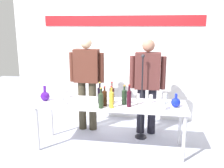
# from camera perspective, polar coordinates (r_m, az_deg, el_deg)

# --- Properties ---
(ground_plane) EXTENTS (10.00, 10.00, 0.00)m
(ground_plane) POSITION_cam_1_polar(r_m,az_deg,el_deg) (4.10, -0.34, -14.18)
(ground_plane) COLOR #AAAEBF
(back_wall) EXTENTS (4.46, 0.11, 3.00)m
(back_wall) POSITION_cam_1_polar(r_m,az_deg,el_deg) (5.05, 2.28, 8.84)
(back_wall) COLOR white
(back_wall) RESTS_ON ground
(display_table) EXTENTS (2.29, 0.64, 0.74)m
(display_table) POSITION_cam_1_polar(r_m,az_deg,el_deg) (3.84, -0.36, -5.18)
(display_table) COLOR silver
(display_table) RESTS_ON ground
(decanter_blue_left) EXTENTS (0.15, 0.15, 0.24)m
(decanter_blue_left) POSITION_cam_1_polar(r_m,az_deg,el_deg) (4.05, -15.00, -2.61)
(decanter_blue_left) COLOR #46148C
(decanter_blue_left) RESTS_ON display_table
(decanter_blue_right) EXTENTS (0.14, 0.14, 0.20)m
(decanter_blue_right) POSITION_cam_1_polar(r_m,az_deg,el_deg) (3.73, 14.34, -4.06)
(decanter_blue_right) COLOR #1224AF
(decanter_blue_right) RESTS_ON display_table
(presenter_left) EXTENTS (0.63, 0.22, 1.69)m
(presenter_left) POSITION_cam_1_polar(r_m,az_deg,el_deg) (4.49, -5.76, 1.44)
(presenter_left) COLOR #3C3626
(presenter_left) RESTS_ON ground
(presenter_right) EXTENTS (0.62, 0.22, 1.67)m
(presenter_right) POSITION_cam_1_polar(r_m,az_deg,el_deg) (4.35, 8.05, 0.70)
(presenter_right) COLOR black
(presenter_right) RESTS_ON ground
(wine_bottle_0) EXTENTS (0.06, 0.06, 0.32)m
(wine_bottle_0) POSITION_cam_1_polar(r_m,az_deg,el_deg) (3.56, -0.13, -3.38)
(wine_bottle_0) COLOR gold
(wine_bottle_0) RESTS_ON display_table
(wine_bottle_1) EXTENTS (0.07, 0.07, 0.30)m
(wine_bottle_1) POSITION_cam_1_polar(r_m,az_deg,el_deg) (3.72, 2.82, -2.78)
(wine_bottle_1) COLOR black
(wine_bottle_1) RESTS_ON display_table
(wine_bottle_2) EXTENTS (0.07, 0.07, 0.33)m
(wine_bottle_2) POSITION_cam_1_polar(r_m,az_deg,el_deg) (3.81, -0.02, -2.31)
(wine_bottle_2) COLOR #51261B
(wine_bottle_2) RESTS_ON display_table
(wine_bottle_3) EXTENTS (0.07, 0.07, 0.30)m
(wine_bottle_3) POSITION_cam_1_polar(r_m,az_deg,el_deg) (3.56, -2.54, -3.56)
(wine_bottle_3) COLOR #22311C
(wine_bottle_3) RESTS_ON display_table
(wine_bottle_4) EXTENTS (0.07, 0.07, 0.29)m
(wine_bottle_4) POSITION_cam_1_polar(r_m,az_deg,el_deg) (3.66, -1.70, -3.02)
(wine_bottle_4) COLOR black
(wine_bottle_4) RESTS_ON display_table
(wine_bottle_5) EXTENTS (0.06, 0.06, 0.33)m
(wine_bottle_5) POSITION_cam_1_polar(r_m,az_deg,el_deg) (3.62, 3.92, -3.10)
(wine_bottle_5) COLOR #340B17
(wine_bottle_5) RESTS_ON display_table
(wine_bottle_6) EXTENTS (0.07, 0.07, 0.33)m
(wine_bottle_6) POSITION_cam_1_polar(r_m,az_deg,el_deg) (3.80, -2.78, -2.32)
(wine_bottle_6) COLOR black
(wine_bottle_6) RESTS_ON display_table
(wine_glass_left_0) EXTENTS (0.06, 0.06, 0.15)m
(wine_glass_left_0) POSITION_cam_1_polar(r_m,az_deg,el_deg) (4.18, -10.26, -1.51)
(wine_glass_left_0) COLOR white
(wine_glass_left_0) RESTS_ON display_table
(wine_glass_left_1) EXTENTS (0.07, 0.07, 0.15)m
(wine_glass_left_1) POSITION_cam_1_polar(r_m,az_deg,el_deg) (3.77, -11.36, -3.14)
(wine_glass_left_1) COLOR white
(wine_glass_left_1) RESTS_ON display_table
(wine_glass_left_2) EXTENTS (0.06, 0.06, 0.15)m
(wine_glass_left_2) POSITION_cam_1_polar(r_m,az_deg,el_deg) (4.10, -10.68, -1.72)
(wine_glass_left_2) COLOR white
(wine_glass_left_2) RESTS_ON display_table
(wine_glass_right_0) EXTENTS (0.06, 0.06, 0.13)m
(wine_glass_right_0) POSITION_cam_1_polar(r_m,az_deg,el_deg) (3.85, 8.84, -3.02)
(wine_glass_right_0) COLOR white
(wine_glass_right_0) RESTS_ON display_table
(wine_glass_right_1) EXTENTS (0.06, 0.06, 0.13)m
(wine_glass_right_1) POSITION_cam_1_polar(r_m,az_deg,el_deg) (3.62, 12.05, -4.09)
(wine_glass_right_1) COLOR white
(wine_glass_right_1) RESTS_ON display_table
(wine_glass_right_2) EXTENTS (0.06, 0.06, 0.16)m
(wine_glass_right_2) POSITION_cam_1_polar(r_m,az_deg,el_deg) (3.83, 12.02, -2.80)
(wine_glass_right_2) COLOR white
(wine_glass_right_2) RESTS_ON display_table
(wine_glass_right_3) EXTENTS (0.06, 0.06, 0.14)m
(wine_glass_right_3) POSITION_cam_1_polar(r_m,az_deg,el_deg) (3.54, 11.70, -4.39)
(wine_glass_right_3) COLOR white
(wine_glass_right_3) RESTS_ON display_table
(wine_glass_right_4) EXTENTS (0.06, 0.06, 0.16)m
(wine_glass_right_4) POSITION_cam_1_polar(r_m,az_deg,el_deg) (3.75, 5.89, -2.91)
(wine_glass_right_4) COLOR white
(wine_glass_right_4) RESTS_ON display_table
(microphone_stand) EXTENTS (0.20, 0.20, 1.44)m
(microphone_stand) POSITION_cam_1_polar(r_m,az_deg,el_deg) (4.27, 6.72, -6.20)
(microphone_stand) COLOR black
(microphone_stand) RESTS_ON ground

